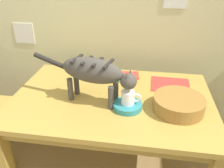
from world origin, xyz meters
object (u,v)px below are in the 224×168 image
Objects in this scene: saucer_bowl at (128,106)px; coffee_mug at (128,98)px; dining_table at (112,107)px; book_stack at (128,77)px; cat at (94,72)px; wicker_basket at (179,104)px; magazine at (170,85)px.

coffee_mug reaches higher than saucer_bowl.
coffee_mug is at bearing -44.64° from dining_table.
dining_table is 7.76× the size of book_stack.
cat is 2.24× the size of wicker_basket.
book_stack reaches higher than magazine.
wicker_basket reaches higher than saucer_bowl.
wicker_basket is at bearing -12.02° from dining_table.
cat is 5.64× the size of coffee_mug.
coffee_mug is 0.44× the size of magazine.
dining_table is 1.92× the size of cat.
cat is at bearing 167.15° from coffee_mug.
coffee_mug is 0.31m from wicker_basket.
book_stack is (0.18, 0.35, -0.19)m from cat.
book_stack is 0.51m from wicker_basket.
coffee_mug is (0.00, 0.00, 0.06)m from saucer_bowl.
saucer_bowl is at bearing 90.00° from cat.
wicker_basket is at bearing -84.44° from magazine.
magazine is at bearing 50.56° from saucer_bowl.
magazine is at bearing 133.67° from cat.
cat is 0.26m from coffee_mug.
magazine is (0.29, 0.35, -0.08)m from coffee_mug.
saucer_bowl is 0.06m from coffee_mug.
saucer_bowl is 0.40m from book_stack.
magazine is (0.29, 0.35, -0.02)m from saucer_bowl.
wicker_basket is at bearing 5.25° from coffee_mug.
coffee_mug is at bearing 0.00° from saucer_bowl.
cat is 0.44m from book_stack.
dining_table is at bearing 137.67° from cat.
coffee_mug is 0.41m from book_stack.
wicker_basket is at bearing 5.19° from saucer_bowl.
cat reaches higher than dining_table.
dining_table is 0.32m from cat.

